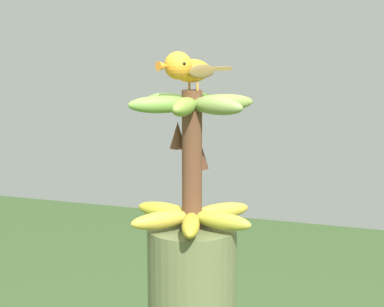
% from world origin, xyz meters
% --- Properties ---
extents(banana_bunch, '(0.30, 0.30, 0.31)m').
position_xyz_m(banana_bunch, '(-0.00, 0.00, 1.31)').
color(banana_bunch, brown).
rests_on(banana_bunch, banana_tree).
extents(perched_bird, '(0.12, 0.18, 0.08)m').
position_xyz_m(perched_bird, '(-0.01, -0.02, 1.51)').
color(perched_bird, '#C68933').
rests_on(perched_bird, banana_bunch).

